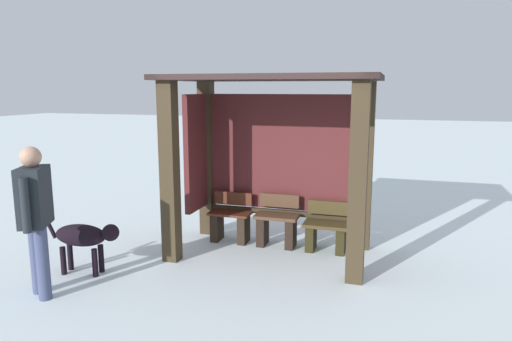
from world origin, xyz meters
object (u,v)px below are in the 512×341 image
object	(u,v)px
bench_center_inside	(277,225)
bench_right_inside	(326,232)
bus_shelter	(268,138)
bench_left_inside	(231,222)
person_walking	(35,210)
dog	(85,237)

from	to	relation	value
bench_center_inside	bench_right_inside	size ratio (longest dim) A/B	1.09
bench_right_inside	bench_center_inside	bearing A→B (deg)	-179.84
bench_center_inside	bus_shelter	bearing A→B (deg)	-122.91
bench_left_inside	person_walking	bearing A→B (deg)	-119.97
bus_shelter	dog	size ratio (longest dim) A/B	2.94
bus_shelter	bench_left_inside	world-z (taller)	bus_shelter
dog	person_walking	bearing A→B (deg)	-96.39
bench_left_inside	dog	size ratio (longest dim) A/B	0.76
bench_left_inside	bench_center_inside	size ratio (longest dim) A/B	0.98
bus_shelter	bench_right_inside	distance (m)	1.59
bus_shelter	bench_right_inside	world-z (taller)	bus_shelter
bus_shelter	dog	distance (m)	2.75
bench_center_inside	bench_right_inside	distance (m)	0.73
bench_left_inside	person_walking	distance (m)	2.87
bench_left_inside	bench_right_inside	distance (m)	1.47
bench_right_inside	dog	size ratio (longest dim) A/B	0.72
bench_left_inside	bus_shelter	bearing A→B (deg)	-13.87
bench_center_inside	person_walking	distance (m)	3.29
bus_shelter	bench_right_inside	size ratio (longest dim) A/B	4.08
bench_right_inside	bench_left_inside	bearing A→B (deg)	-179.97
bench_left_inside	bench_right_inside	world-z (taller)	bench_left_inside
bus_shelter	dog	world-z (taller)	bus_shelter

